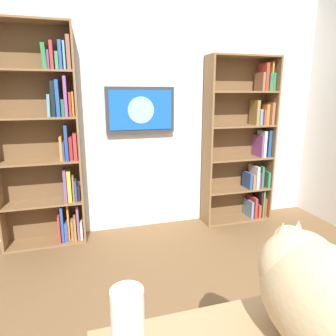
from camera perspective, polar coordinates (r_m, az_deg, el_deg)
name	(u,v)px	position (r m, az deg, el deg)	size (l,w,h in m)	color
wall_back	(144,114)	(3.59, -4.51, 9.93)	(4.52, 0.06, 2.70)	silver
bookshelf_left	(246,145)	(3.94, 14.06, 4.05)	(0.86, 0.28, 2.00)	brown
bookshelf_right	(47,141)	(3.39, -21.35, 4.56)	(0.82, 0.28, 2.24)	brown
wall_mounted_tv	(140,110)	(3.50, -5.11, 10.59)	(0.76, 0.07, 0.50)	#333338
cat	(315,291)	(1.23, 25.40, -19.75)	(0.33, 0.67, 0.39)	#D1B284
paper_towel_roll	(128,322)	(1.14, -7.40, -26.32)	(0.11, 0.11, 0.24)	white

